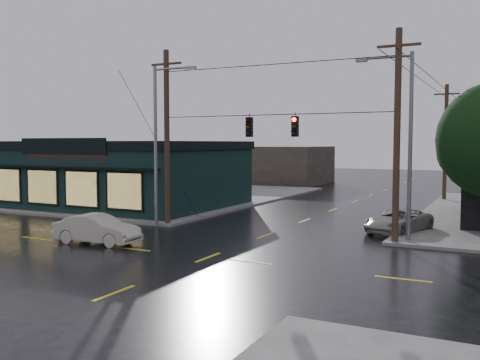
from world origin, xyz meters
The scene contains 14 objects.
ground_plane centered at (0.00, 0.00, 0.00)m, with size 160.00×160.00×0.00m, color black.
sidewalk_nw centered at (-20.00, 20.00, 0.07)m, with size 28.00×28.00×0.15m, color #605D5A.
pizza_shop centered at (-15.00, 12.94, 2.56)m, with size 16.30×12.34×4.90m.
utility_pole_nw centered at (-6.50, 6.50, 0.00)m, with size 2.00×0.32×10.15m, color #352417, non-canonical shape.
utility_pole_ne centered at (6.50, 6.50, 0.00)m, with size 2.00×0.32×10.15m, color #352417, non-canonical shape.
utility_pole_far_a centered at (6.50, 28.00, 0.00)m, with size 2.00×0.32×9.65m, color #352417, non-canonical shape.
utility_pole_far_b centered at (6.50, 48.00, 0.00)m, with size 2.00×0.32×9.15m, color #352417, non-canonical shape.
utility_pole_far_c centered at (6.50, 68.00, 0.00)m, with size 2.00×0.32×9.15m, color #352417, non-canonical shape.
span_signal_assembly centered at (0.10, 6.50, 5.70)m, with size 13.00×0.48×1.23m.
streetlight_nw centered at (-6.80, 5.80, 0.00)m, with size 5.40×0.30×9.15m, color slate, non-canonical shape.
streetlight_ne centered at (7.00, 7.20, 0.00)m, with size 5.40×0.30×9.15m, color slate, non-canonical shape.
bg_building_west centered at (-14.00, 40.00, 2.20)m, with size 12.00×10.00×4.40m, color #322B25.
sedan_cream centered at (-6.32, 0.31, 0.70)m, with size 1.48×4.26×1.40m, color beige.
suv_silver centered at (6.00, 10.02, 0.64)m, with size 2.12×4.61×1.28m, color #9C9A90.
Camera 1 is at (11.22, -19.28, 4.84)m, focal length 40.00 mm.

